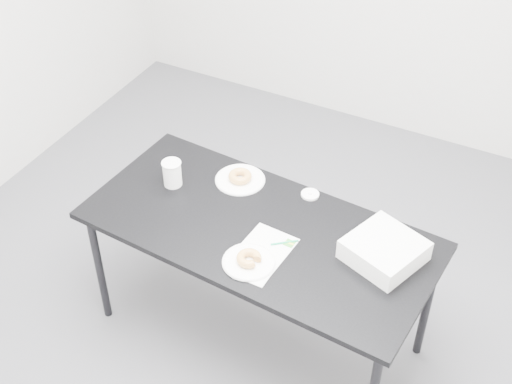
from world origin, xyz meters
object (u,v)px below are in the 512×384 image
at_px(table, 259,237).
at_px(donut_far, 240,176).
at_px(coffee_cup, 172,173).
at_px(plate_near, 249,262).
at_px(bakery_box, 384,250).
at_px(donut_near, 249,258).
at_px(plate_far, 240,180).
at_px(scorecard, 264,249).
at_px(pen, 285,242).

bearing_deg(table, donut_far, 136.54).
bearing_deg(coffee_cup, plate_near, -27.68).
bearing_deg(table, coffee_cup, 174.58).
bearing_deg(donut_far, table, -47.76).
height_order(table, donut_far, donut_far).
bearing_deg(coffee_cup, bakery_box, -0.63).
relative_size(donut_near, plate_far, 0.44).
xyz_separation_m(donut_near, coffee_cup, (-0.60, 0.31, 0.04)).
relative_size(scorecard, bakery_box, 0.93).
distance_m(plate_near, donut_far, 0.58).
relative_size(coffee_cup, bakery_box, 0.46).
bearing_deg(coffee_cup, pen, -10.74).
height_order(donut_near, plate_far, donut_near).
height_order(table, plate_near, plate_near).
height_order(table, bakery_box, bakery_box).
bearing_deg(donut_far, pen, -37.96).
bearing_deg(plate_far, scorecard, -49.24).
bearing_deg(bakery_box, pen, -144.84).
relative_size(scorecard, donut_far, 2.34).
height_order(donut_near, bakery_box, bakery_box).
bearing_deg(pen, coffee_cup, 130.49).
xyz_separation_m(plate_near, bakery_box, (0.52, 0.30, 0.04)).
distance_m(donut_near, coffee_cup, 0.68).
distance_m(scorecard, donut_far, 0.51).
bearing_deg(coffee_cup, plate_far, 32.38).
distance_m(pen, plate_near, 0.20).
bearing_deg(donut_near, coffee_cup, 152.32).
height_order(scorecard, donut_far, donut_far).
height_order(plate_near, plate_far, plate_near).
bearing_deg(plate_far, pen, -37.96).
distance_m(plate_far, donut_far, 0.02).
height_order(table, donut_near, donut_near).
distance_m(scorecard, donut_near, 0.11).
bearing_deg(scorecard, pen, 53.05).
relative_size(table, plate_far, 6.77).
xyz_separation_m(scorecard, plate_far, (-0.33, 0.39, 0.00)).
bearing_deg(plate_far, bakery_box, -13.11).
bearing_deg(table, donut_near, -69.71).
relative_size(table, bakery_box, 5.72).
xyz_separation_m(pen, bakery_box, (0.43, 0.12, 0.04)).
bearing_deg(plate_near, bakery_box, 30.04).
distance_m(scorecard, bakery_box, 0.54).
height_order(table, scorecard, scorecard).
distance_m(donut_far, coffee_cup, 0.34).
height_order(donut_near, donut_far, same).
relative_size(pen, bakery_box, 0.43).
relative_size(table, coffee_cup, 12.42).
xyz_separation_m(plate_near, plate_far, (-0.31, 0.49, -0.00)).
xyz_separation_m(scorecard, plate_near, (-0.02, -0.11, 0.01)).
height_order(table, coffee_cup, coffee_cup).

